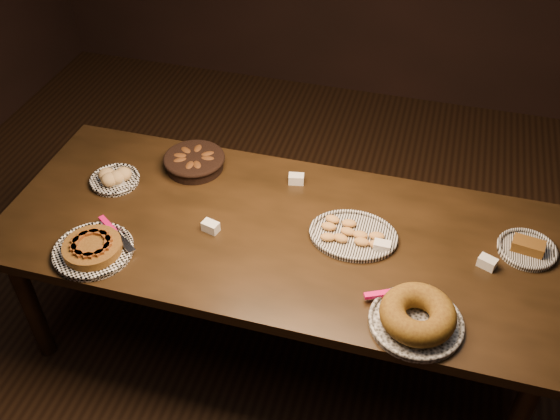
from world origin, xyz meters
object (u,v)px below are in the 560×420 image
(apple_tart_plate, at_px, (93,249))
(madeleine_platter, at_px, (353,235))
(buffet_table, at_px, (278,242))
(bundt_cake_plate, at_px, (417,317))

(apple_tart_plate, bearing_deg, madeleine_platter, 37.51)
(apple_tart_plate, distance_m, madeleine_platter, 1.07)
(buffet_table, relative_size, apple_tart_plate, 6.82)
(buffet_table, distance_m, madeleine_platter, 0.33)
(bundt_cake_plate, bearing_deg, buffet_table, 164.20)
(madeleine_platter, bearing_deg, bundt_cake_plate, -44.96)
(bundt_cake_plate, bearing_deg, apple_tart_plate, -167.13)
(madeleine_platter, relative_size, bundt_cake_plate, 0.97)
(apple_tart_plate, relative_size, bundt_cake_plate, 0.92)
(buffet_table, relative_size, bundt_cake_plate, 6.30)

